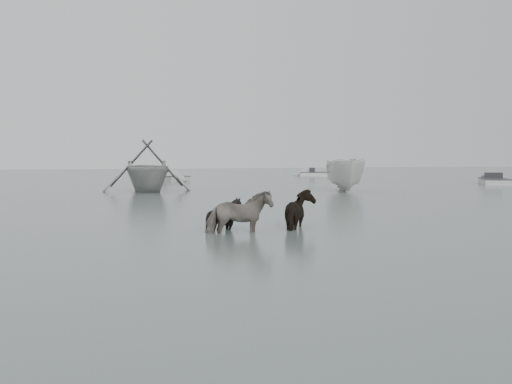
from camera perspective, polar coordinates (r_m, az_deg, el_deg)
ground at (r=15.18m, az=-1.02°, el=-4.14°), size 140.00×140.00×0.00m
pony_pinto at (r=16.09m, az=-1.51°, el=-1.26°), size 1.63×0.75×1.37m
pony_dark at (r=17.34m, az=4.13°, el=-0.91°), size 1.23×1.42×1.38m
pony_black at (r=16.83m, az=-2.81°, el=-1.43°), size 1.20×1.11×1.15m
rowboat_trail at (r=34.08m, az=-9.64°, el=2.43°), size 4.76×5.49×2.86m
boat_small at (r=34.32m, az=7.95°, el=1.67°), size 3.13×5.30×1.92m
skiff_port at (r=44.46m, az=20.46°, el=1.13°), size 4.15×5.77×0.75m
skiff_mid at (r=47.78m, az=-8.05°, el=1.46°), size 3.78×6.02×0.75m
skiff_star at (r=56.69m, az=5.54°, el=1.78°), size 4.63×3.00×0.75m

